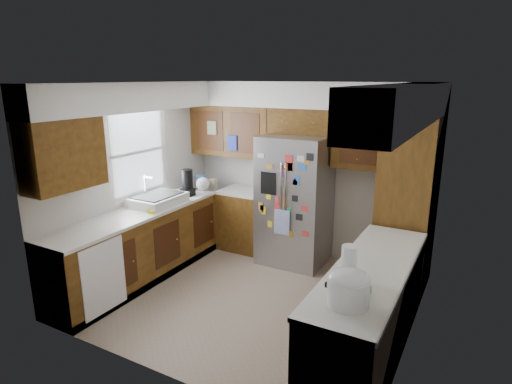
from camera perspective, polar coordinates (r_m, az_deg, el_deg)
floor at (r=5.31m, az=-0.49°, el=-13.74°), size 3.60×3.60×0.00m
room_shell at (r=5.07m, az=0.45°, el=6.75°), size 3.64×3.24×2.52m
left_counter_run at (r=5.87m, az=-12.11°, el=-6.55°), size 1.36×3.20×0.92m
right_counter_run at (r=4.24m, az=14.78°, el=-15.76°), size 0.63×2.25×0.92m
pantry at (r=5.46m, az=19.52°, el=-1.56°), size 0.60×0.90×2.15m
fridge at (r=5.96m, az=5.17°, el=-1.12°), size 0.90×0.79×1.80m
bridge_cabinet at (r=5.96m, az=6.31°, el=9.39°), size 0.96×0.34×0.35m
fridge_top_items at (r=5.94m, az=5.90°, el=12.42°), size 0.58×0.34×0.32m
sink_assembly at (r=5.83m, az=-12.99°, el=-0.95°), size 0.52×0.72×0.37m
left_counter_clutter at (r=6.33m, az=-8.17°, el=1.15°), size 0.35×0.79×0.38m
rice_cooker at (r=3.30m, az=12.22°, el=-12.23°), size 0.33×0.32×0.28m
paper_towel at (r=3.70m, az=12.28°, el=-9.12°), size 0.13×0.13×0.29m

